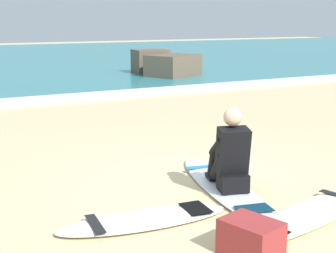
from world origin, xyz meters
name	(u,v)px	position (x,y,z in m)	size (l,w,h in m)	color
ground_plane	(200,187)	(0.00, 0.00, 0.00)	(80.00, 80.00, 0.00)	beige
breaking_foam	(44,100)	(0.00, 7.12, 0.06)	(80.00, 0.90, 0.11)	white
surfboard_main	(224,187)	(0.21, -0.21, 0.04)	(1.08, 2.62, 0.08)	silver
surfer_seated	(230,157)	(0.18, -0.35, 0.44)	(0.53, 0.77, 0.95)	black
surfboard_spare_near	(144,219)	(-1.06, -0.64, 0.04)	(1.82, 0.71, 0.08)	white
surfboard_spare_far	(309,214)	(0.49, -1.32, 0.04)	(2.29, 1.04, 0.08)	#EFE5C6
rock_outcrop_distant	(166,66)	(5.29, 10.65, 0.39)	(2.60, 3.39, 0.93)	brown
beach_bag	(251,239)	(-0.57, -1.71, 0.16)	(0.36, 0.48, 0.32)	maroon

